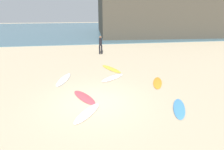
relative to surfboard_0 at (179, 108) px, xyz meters
name	(u,v)px	position (x,y,z in m)	size (l,w,h in m)	color
ground_plane	(95,102)	(-3.70, 1.28, -0.04)	(120.00, 120.00, 0.00)	#C6B28E
ocean_water	(83,29)	(-3.70, 37.37, 0.00)	(120.00, 40.00, 0.08)	#426675
coastal_headland	(185,9)	(14.51, 27.35, 4.20)	(30.51, 16.16, 8.46)	#3D382D
surfboard_0	(179,108)	(0.00, 0.00, 0.00)	(0.50, 2.01, 0.07)	#4791DB
surfboard_1	(158,83)	(0.24, 3.23, 0.00)	(0.51, 2.03, 0.07)	orange
surfboard_2	(64,79)	(-5.42, 4.72, -0.01)	(0.52, 2.45, 0.06)	white
surfboard_3	(113,78)	(-2.30, 4.55, 0.01)	(0.60, 2.01, 0.09)	white
surfboard_4	(84,97)	(-4.19, 1.85, 0.00)	(0.57, 2.00, 0.06)	#DF4550
surfboard_5	(87,113)	(-4.10, 0.21, 0.00)	(0.50, 1.95, 0.08)	silver
surfboard_6	(111,69)	(-2.09, 6.52, 0.01)	(0.51, 2.37, 0.08)	yellow
beachgoer_near	(101,44)	(-2.33, 11.81, 0.97)	(0.34, 0.30, 1.80)	black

